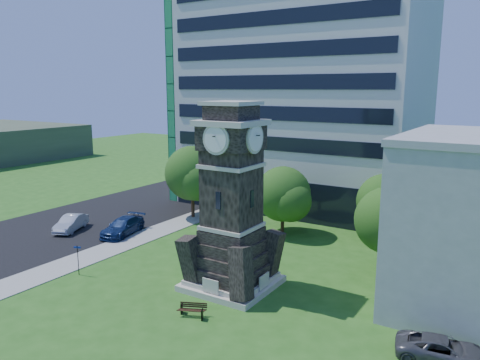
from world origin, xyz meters
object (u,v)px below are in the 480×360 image
Objects in this scene: car_street_mid at (71,223)px; car_east_lot at (443,350)px; street_sign at (78,257)px; park_bench at (192,309)px; car_street_north at (123,227)px; clock_tower at (232,210)px.

car_east_lot is (32.96, -4.41, -0.10)m from car_street_mid.
street_sign is at bearing 84.86° from car_east_lot.
car_east_lot is 2.03× the size of street_sign.
park_bench is (-13.10, -2.78, -0.18)m from car_east_lot.
park_bench is at bearing -25.15° from street_sign.
car_street_mid is 5.27m from car_street_north.
car_east_lot is at bearing -16.81° from street_sign.
street_sign reaches higher than park_bench.
car_street_north reaches higher than car_street_mid.
street_sign is (-10.23, -4.21, -3.92)m from clock_tower.
park_bench is at bearing -44.34° from car_street_north.
street_sign reaches higher than car_east_lot.
park_bench is 0.73× the size of street_sign.
car_street_mid is 33.25m from car_east_lot.
car_east_lot is (27.97, -6.11, -0.13)m from car_street_north.
clock_tower reaches higher than car_street_mid.
park_bench is (14.88, -8.88, -0.32)m from car_street_north.
car_east_lot is at bearing -31.94° from car_street_mid.
park_bench is at bearing 91.45° from car_east_lot.
street_sign is at bearing -157.65° from clock_tower.
clock_tower is at bearing 71.13° from car_east_lot.
clock_tower is at bearing 69.58° from park_bench.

